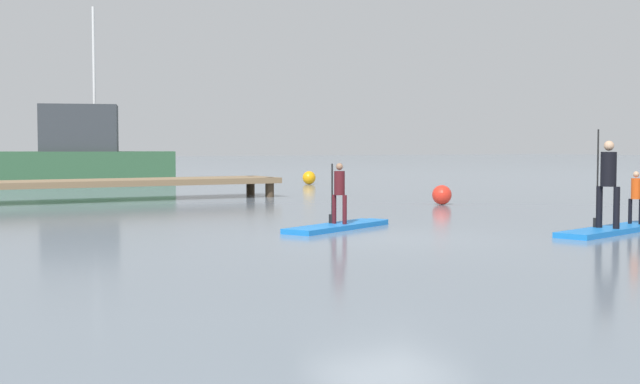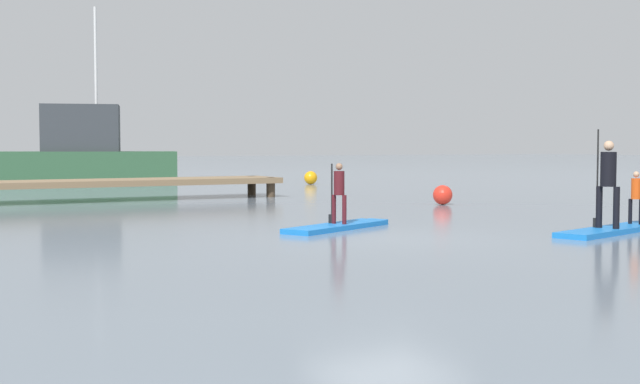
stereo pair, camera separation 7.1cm
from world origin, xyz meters
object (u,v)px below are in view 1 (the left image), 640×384
paddler_child_front (636,195)px  paddleboard_near (339,226)px  mooring_buoy_near (309,178)px  mooring_buoy_mid (442,195)px  paddler_adult (608,178)px  fishing_boat_green_midground (68,157)px  paddleboard_far (615,230)px  paddler_child_solo (339,190)px

paddler_child_front → paddleboard_near: bearing=150.5°
paddler_child_front → mooring_buoy_near: (3.69, 20.50, -0.40)m
paddleboard_near → mooring_buoy_mid: (6.03, 4.61, 0.23)m
paddler_adult → fishing_boat_green_midground: 25.81m
paddler_child_front → mooring_buoy_near: paddler_child_front is taller
mooring_buoy_near → fishing_boat_green_midground: bearing=153.1°
paddleboard_near → paddleboard_far: 5.30m
paddleboard_far → paddler_child_solo: bearing=143.9°
paddler_adult → fishing_boat_green_midground: (-4.31, 25.45, 0.13)m
paddleboard_near → paddler_child_solo: (-0.01, 0.01, 0.73)m
paddler_adult → paddler_child_front: (1.15, 0.31, -0.36)m
paddleboard_near → paddler_child_front: size_ratio=2.82×
paddler_child_front → paddleboard_far: bearing=-164.7°
fishing_boat_green_midground → mooring_buoy_near: size_ratio=17.04×
paddler_child_front → fishing_boat_green_midground: size_ratio=0.11×
paddler_adult → mooring_buoy_mid: bearing=75.2°
paddler_child_front → mooring_buoy_near: size_ratio=1.84×
paddleboard_far → fishing_boat_green_midground: 25.80m
paddleboard_near → mooring_buoy_near: bearing=63.5°
paddler_child_solo → mooring_buoy_mid: 7.60m
paddleboard_near → mooring_buoy_mid: mooring_buoy_mid is taller
mooring_buoy_near → mooring_buoy_mid: bearing=-102.0°
paddleboard_far → paddleboard_near: bearing=143.9°
paddler_child_solo → paddleboard_near: bearing=-45.6°
fishing_boat_green_midground → mooring_buoy_mid: (6.38, -17.63, -0.90)m
paddler_adult → mooring_buoy_near: bearing=76.9°
paddler_child_solo → paddleboard_far: (4.29, -3.13, -0.73)m
paddleboard_near → paddler_child_solo: bearing=134.4°
paddler_adult → paddler_child_front: size_ratio=1.78×
mooring_buoy_near → paddler_child_solo: bearing=-116.6°
paddler_child_solo → paddleboard_far: paddler_child_solo is taller
paddler_adult → paddleboard_far: bearing=15.0°
paddleboard_far → mooring_buoy_mid: bearing=77.2°
paddleboard_near → mooring_buoy_near: size_ratio=5.21×
paddleboard_far → mooring_buoy_near: 21.21m
paddleboard_near → fishing_boat_green_midground: (-0.35, 22.24, 1.13)m
paddler_child_front → mooring_buoy_near: bearing=79.8°
paddler_child_solo → paddleboard_far: size_ratio=0.34×
paddleboard_far → paddler_adult: size_ratio=1.92×
paddleboard_near → paddler_child_front: 5.90m
paddleboard_near → paddler_adult: 5.19m
paddler_child_solo → paddler_adult: bearing=-39.0°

